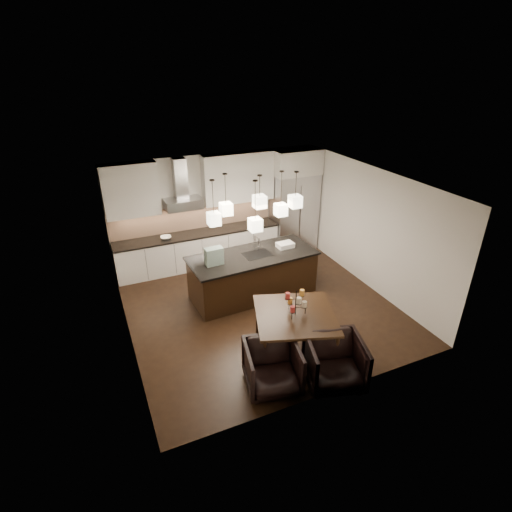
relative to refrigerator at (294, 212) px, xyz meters
name	(u,v)px	position (x,y,z in m)	size (l,w,h in m)	color
floor	(260,307)	(-2.10, -2.38, -1.08)	(5.50, 5.50, 0.02)	black
ceiling	(260,182)	(-2.10, -2.38, 1.73)	(5.50, 5.50, 0.02)	white
wall_back	(216,207)	(-2.10, 0.38, 0.32)	(5.50, 0.02, 2.80)	silver
wall_front	(337,323)	(-2.10, -5.14, 0.32)	(5.50, 0.02, 2.80)	silver
wall_left	(120,276)	(-4.86, -2.38, 0.32)	(0.02, 5.50, 2.80)	silver
wall_right	(369,228)	(0.66, -2.38, 0.32)	(0.02, 5.50, 2.80)	silver
refrigerator	(294,212)	(0.00, 0.00, 0.00)	(1.20, 0.72, 2.15)	#B7B7BA
fridge_panel	(296,162)	(0.00, 0.00, 1.40)	(1.26, 0.72, 0.65)	silver
lower_cabinets	(199,250)	(-2.73, 0.05, -0.64)	(4.21, 0.62, 0.88)	silver
countertop	(198,233)	(-2.73, 0.05, -0.17)	(4.21, 0.66, 0.04)	black
backsplash	(194,217)	(-2.73, 0.35, 0.16)	(4.21, 0.02, 0.63)	#D6A789
upper_cab_left	(131,190)	(-4.20, 0.19, 1.10)	(1.25, 0.35, 1.25)	silver
upper_cab_right	(238,178)	(-1.55, 0.19, 1.10)	(1.86, 0.35, 1.25)	silver
hood_canopy	(183,204)	(-3.03, 0.10, 0.65)	(0.90, 0.52, 0.24)	#B7B7BA
hood_chimney	(180,178)	(-3.03, 0.21, 1.24)	(0.30, 0.28, 0.96)	#B7B7BA
fruit_bowl	(166,238)	(-3.55, 0.00, -0.12)	(0.26, 0.26, 0.06)	silver
island_body	(253,276)	(-2.03, -1.84, -0.59)	(2.74, 1.10, 0.97)	black
island_top	(253,256)	(-2.03, -1.84, -0.09)	(2.83, 1.18, 0.04)	black
faucet	(255,243)	(-1.93, -1.72, 0.14)	(0.11, 0.26, 0.42)	silver
tote_bag	(214,256)	(-2.94, -1.92, 0.12)	(0.37, 0.20, 0.37)	#184533
food_container	(285,245)	(-1.19, -1.78, -0.01)	(0.37, 0.26, 0.11)	silver
dining_table	(294,333)	(-2.14, -3.99, -0.66)	(1.39, 1.39, 0.83)	black
candelabra	(296,302)	(-2.14, -3.99, 0.00)	(0.40, 0.40, 0.49)	black
candle_a	(304,304)	(-1.99, -4.04, -0.04)	(0.08, 0.08, 0.11)	beige
candle_b	(290,301)	(-2.17, -3.84, -0.04)	(0.08, 0.08, 0.11)	gold
candle_c	(293,309)	(-2.25, -4.09, -0.04)	(0.08, 0.08, 0.11)	#AE2B27
candle_d	(302,293)	(-1.99, -3.93, 0.13)	(0.08, 0.08, 0.11)	gold
candle_e	(288,296)	(-2.27, -3.92, 0.13)	(0.08, 0.08, 0.11)	#AE2B27
candle_f	(299,300)	(-2.16, -4.13, 0.13)	(0.08, 0.08, 0.11)	beige
armchair_left	(272,367)	(-2.88, -4.61, -0.67)	(0.86, 0.89, 0.81)	black
armchair_right	(335,362)	(-1.91, -4.95, -0.65)	(0.90, 0.93, 0.85)	black
pendant_a	(214,219)	(-2.88, -1.85, 0.92)	(0.24, 0.24, 0.26)	beige
pendant_b	(226,209)	(-2.50, -1.51, 0.96)	(0.24, 0.24, 0.26)	beige
pendant_c	(260,202)	(-1.90, -1.90, 1.17)	(0.24, 0.24, 0.26)	beige
pendant_d	(281,210)	(-1.34, -1.80, 0.87)	(0.24, 0.24, 0.26)	beige
pendant_e	(295,201)	(-1.08, -1.96, 1.07)	(0.24, 0.24, 0.26)	beige
pendant_f	(255,225)	(-2.13, -2.21, 0.81)	(0.24, 0.24, 0.26)	beige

